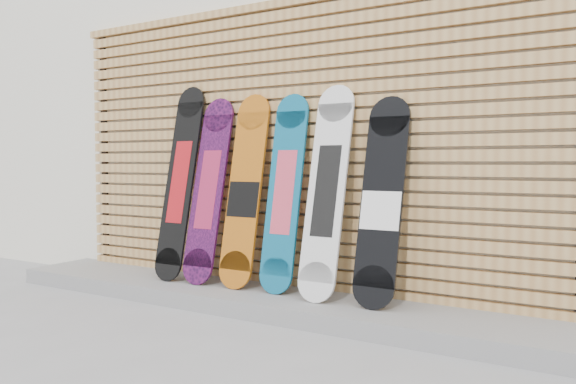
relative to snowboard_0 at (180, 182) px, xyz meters
The scene contains 10 objects.
ground 1.57m from the snowboard_0, 36.32° to the right, with size 80.00×80.00×0.00m, color gray.
building 3.27m from the snowboard_0, 60.87° to the left, with size 12.00×5.00×3.60m, color silver.
concrete_step 1.22m from the snowboard_0, ahead, with size 4.60×0.70×0.12m, color gray.
slat_wall 0.95m from the snowboard_0, 13.71° to the left, with size 4.26×0.08×2.29m.
snowboard_0 is the anchor object (origin of this frame).
snowboard_1 0.29m from the snowboard_0, ahead, with size 0.28×0.36×1.46m.
snowboard_2 0.63m from the snowboard_0, ahead, with size 0.29×0.34×1.47m.
snowboard_3 0.98m from the snowboard_0, ahead, with size 0.27×0.32×1.46m.
snowboard_4 1.34m from the snowboard_0, ahead, with size 0.28×0.39×1.50m.
snowboard_5 1.74m from the snowboard_0, ahead, with size 0.29×0.36×1.40m.
Camera 1 is at (2.05, -2.72, 1.06)m, focal length 35.00 mm.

